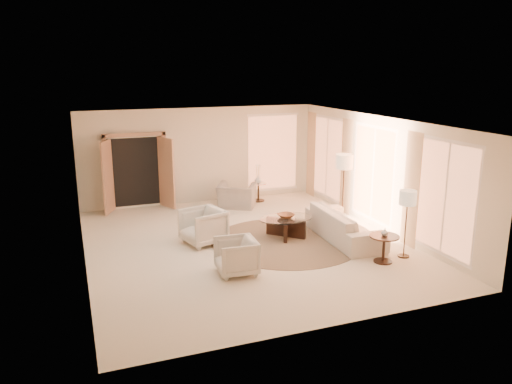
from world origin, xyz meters
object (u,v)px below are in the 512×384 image
object	(u,v)px
floor_lamp_far	(408,201)
side_vase	(258,179)
coffee_table	(286,225)
end_table	(384,244)
bowl	(286,216)
armchair_left	(203,225)
armchair_right	(236,255)
side_table	(258,190)
floor_lamp_near	(344,165)
end_vase	(385,232)
sofa	(344,225)
accent_chair	(237,192)

from	to	relation	value
floor_lamp_far	side_vase	bearing A→B (deg)	103.61
coffee_table	end_table	xyz separation A→B (m)	(1.25, -2.16, 0.10)
bowl	end_table	bearing A→B (deg)	-59.89
armchair_left	armchair_right	xyz separation A→B (m)	(0.17, -1.89, -0.06)
armchair_left	side_table	distance (m)	3.92
coffee_table	floor_lamp_near	size ratio (longest dim) A/B	0.84
side_table	end_vase	bearing A→B (deg)	-82.64
floor_lamp_far	side_table	bearing A→B (deg)	103.61
coffee_table	sofa	bearing A→B (deg)	-27.66
armchair_right	floor_lamp_far	world-z (taller)	floor_lamp_far
floor_lamp_near	bowl	size ratio (longest dim) A/B	4.69
armchair_left	armchair_right	size ratio (longest dim) A/B	1.15
end_vase	side_vase	world-z (taller)	side_vase
accent_chair	end_table	xyz separation A→B (m)	(1.53, -5.04, -0.06)
coffee_table	bowl	bearing A→B (deg)	-172.87
sofa	accent_chair	xyz separation A→B (m)	(-1.49, 3.51, 0.10)
end_table	end_vase	distance (m)	0.26
armchair_right	end_table	size ratio (longest dim) A/B	1.27
accent_chair	side_table	bearing A→B (deg)	-125.13
end_vase	floor_lamp_far	bearing A→B (deg)	9.75
sofa	coffee_table	distance (m)	1.38
side_vase	floor_lamp_near	bearing A→B (deg)	-64.75
coffee_table	bowl	world-z (taller)	bowl
armchair_left	bowl	world-z (taller)	armchair_left
side_table	side_vase	xyz separation A→B (m)	(-0.00, 0.00, 0.34)
bowl	side_vase	xyz separation A→B (m)	(0.55, 3.27, 0.15)
coffee_table	bowl	size ratio (longest dim) A/B	3.94
armchair_left	coffee_table	world-z (taller)	armchair_left
armchair_right	accent_chair	distance (m)	4.75
end_table	floor_lamp_far	distance (m)	1.03
side_table	floor_lamp_near	world-z (taller)	floor_lamp_near
end_vase	sofa	bearing A→B (deg)	91.40
coffee_table	side_table	size ratio (longest dim) A/B	2.72
accent_chair	side_vase	size ratio (longest dim) A/B	4.32
bowl	side_vase	distance (m)	3.32
armchair_left	side_vase	size ratio (longest dim) A/B	3.69
bowl	floor_lamp_near	bearing A→B (deg)	16.19
floor_lamp_near	floor_lamp_far	size ratio (longest dim) A/B	1.23
armchair_left	floor_lamp_near	world-z (taller)	floor_lamp_near
sofa	floor_lamp_near	distance (m)	1.77
coffee_table	floor_lamp_far	size ratio (longest dim) A/B	1.04
end_table	floor_lamp_near	xyz separation A→B (m)	(0.59, 2.70, 1.13)
sofa	side_vase	bearing A→B (deg)	12.35
armchair_right	floor_lamp_near	world-z (taller)	floor_lamp_near
accent_chair	side_vase	xyz separation A→B (m)	(0.82, 0.40, 0.22)
coffee_table	end_vase	distance (m)	2.53
end_table	floor_lamp_far	xyz separation A→B (m)	(0.59, 0.10, 0.84)
coffee_table	bowl	xyz separation A→B (m)	(-0.00, -0.00, 0.22)
armchair_right	bowl	xyz separation A→B (m)	(1.79, 1.63, 0.13)
sofa	floor_lamp_far	size ratio (longest dim) A/B	1.68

